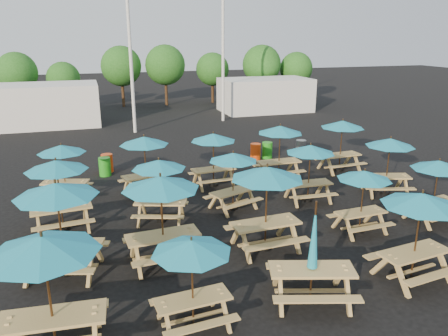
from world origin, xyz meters
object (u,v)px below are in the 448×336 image
object	(u,v)px
picnic_unit_3	(62,153)
picnic_unit_14	(310,153)
waste_bin_3	(267,150)
picnic_unit_2	(57,170)
picnic_unit_13	(364,179)
waste_bin_0	(105,167)
picnic_unit_8	(312,261)
picnic_unit_18	(390,146)
picnic_unit_7	(144,145)
picnic_unit_15	(280,133)
picnic_unit_0	(44,254)
picnic_unit_6	(159,169)
picnic_unit_9	(267,179)
picnic_unit_19	(342,128)
picnic_unit_17	(438,169)
waste_bin_2	(255,152)
picnic_unit_10	(233,161)
picnic_unit_1	(57,196)
picnic_unit_11	(213,141)
picnic_unit_12	(421,206)
picnic_unit_4	(192,252)
picnic_unit_5	(161,189)
waste_bin_1	(107,163)
waste_bin_4	(301,148)

from	to	relation	value
picnic_unit_3	picnic_unit_14	xyz separation A→B (m)	(8.63, -2.89, 0.04)
waste_bin_3	picnic_unit_2	bearing A→B (deg)	-148.38
picnic_unit_13	waste_bin_0	size ratio (longest dim) A/B	2.48
picnic_unit_8	picnic_unit_18	distance (m)	8.36
picnic_unit_7	picnic_unit_15	size ratio (longest dim) A/B	0.98
picnic_unit_0	picnic_unit_6	distance (m)	6.44
picnic_unit_9	picnic_unit_14	bearing A→B (deg)	42.45
waste_bin_0	picnic_unit_15	bearing A→B (deg)	-20.30
picnic_unit_2	waste_bin_3	xyz separation A→B (m)	(9.51, 5.85, -1.60)
picnic_unit_15	picnic_unit_19	distance (m)	3.11
picnic_unit_17	waste_bin_2	distance (m)	9.29
picnic_unit_6	picnic_unit_10	world-z (taller)	picnic_unit_6
picnic_unit_8	picnic_unit_13	xyz separation A→B (m)	(3.28, 2.87, 0.72)
picnic_unit_1	picnic_unit_3	xyz separation A→B (m)	(-0.12, 5.67, -0.34)
picnic_unit_17	waste_bin_0	bearing A→B (deg)	134.20
picnic_unit_1	picnic_unit_11	size ratio (longest dim) A/B	1.16
picnic_unit_1	picnic_unit_12	size ratio (longest dim) A/B	1.09
picnic_unit_18	picnic_unit_4	bearing A→B (deg)	-131.94
picnic_unit_19	picnic_unit_0	bearing A→B (deg)	-146.33
picnic_unit_13	picnic_unit_9	bearing A→B (deg)	-179.90
picnic_unit_5	picnic_unit_14	bearing A→B (deg)	22.65
picnic_unit_2	waste_bin_1	size ratio (longest dim) A/B	2.86
picnic_unit_8	picnic_unit_17	bearing A→B (deg)	42.10
picnic_unit_19	picnic_unit_3	bearing A→B (deg)	177.13
picnic_unit_12	picnic_unit_13	xyz separation A→B (m)	(0.37, 2.82, -0.27)
picnic_unit_1	picnic_unit_12	xyz separation A→B (m)	(8.45, -2.92, -0.15)
picnic_unit_1	picnic_unit_5	xyz separation A→B (m)	(2.56, -0.18, -0.03)
picnic_unit_11	picnic_unit_13	bearing A→B (deg)	-64.06
picnic_unit_1	waste_bin_0	world-z (taller)	picnic_unit_1
picnic_unit_12	picnic_unit_19	bearing A→B (deg)	62.62
picnic_unit_3	picnic_unit_10	distance (m)	6.35
picnic_unit_10	picnic_unit_6	bearing A→B (deg)	167.46
picnic_unit_14	waste_bin_1	world-z (taller)	picnic_unit_14
picnic_unit_1	picnic_unit_10	bearing A→B (deg)	44.13
picnic_unit_5	waste_bin_3	distance (m)	11.31
waste_bin_3	waste_bin_2	bearing A→B (deg)	-171.02
picnic_unit_17	waste_bin_0	world-z (taller)	picnic_unit_17
picnic_unit_7	waste_bin_0	world-z (taller)	picnic_unit_7
picnic_unit_17	picnic_unit_15	bearing A→B (deg)	111.35
picnic_unit_10	picnic_unit_15	xyz separation A→B (m)	(3.00, 2.70, 0.21)
picnic_unit_3	waste_bin_0	size ratio (longest dim) A/B	2.67
waste_bin_4	waste_bin_1	bearing A→B (deg)	178.94
waste_bin_2	picnic_unit_11	bearing A→B (deg)	-134.66
picnic_unit_13	waste_bin_4	size ratio (longest dim) A/B	2.48
picnic_unit_5	picnic_unit_11	bearing A→B (deg)	57.84
picnic_unit_0	waste_bin_1	size ratio (longest dim) A/B	3.11
picnic_unit_5	waste_bin_0	xyz separation A→B (m)	(-1.13, 8.41, -1.73)
picnic_unit_8	waste_bin_2	xyz separation A→B (m)	(3.15, 11.55, -0.61)
picnic_unit_9	picnic_unit_18	world-z (taller)	picnic_unit_9
picnic_unit_0	picnic_unit_4	world-z (taller)	picnic_unit_0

